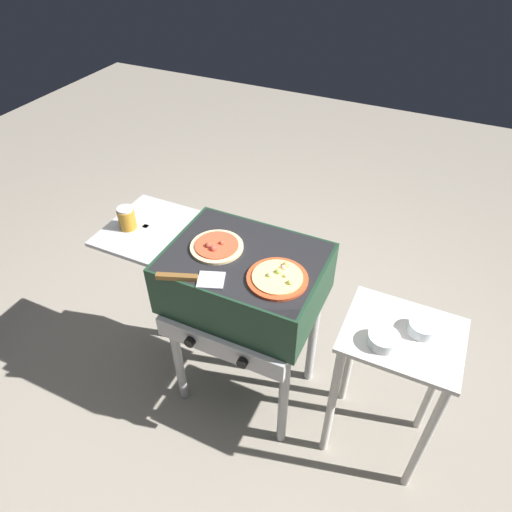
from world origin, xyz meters
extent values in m
plane|color=gray|center=(0.00, 0.00, 0.00)|extent=(8.00, 8.00, 0.00)
cube|color=#193823|center=(0.00, 0.00, 0.78)|extent=(0.64, 0.48, 0.24)
cube|color=black|center=(0.00, 0.00, 0.90)|extent=(0.61, 0.46, 0.01)
cube|color=#B6B6B6|center=(-0.48, 0.00, 0.89)|extent=(0.32, 0.41, 0.02)
cube|color=#B6B6B6|center=(-0.48, 0.00, 0.78)|extent=(0.02, 0.02, 0.24)
cube|color=#B6B6B6|center=(0.00, -0.25, 0.61)|extent=(0.58, 0.02, 0.10)
cylinder|color=black|center=(-0.12, -0.28, 0.61)|extent=(0.04, 0.02, 0.04)
cylinder|color=black|center=(0.12, -0.28, 0.61)|extent=(0.04, 0.02, 0.04)
cylinder|color=#B6B6B6|center=(-0.27, -0.19, 0.33)|extent=(0.04, 0.04, 0.66)
cylinder|color=#B6B6B6|center=(0.27, -0.19, 0.33)|extent=(0.04, 0.04, 0.66)
cylinder|color=#B6B6B6|center=(-0.27, 0.19, 0.33)|extent=(0.04, 0.04, 0.66)
cylinder|color=#B6B6B6|center=(0.27, 0.19, 0.33)|extent=(0.04, 0.04, 0.66)
cylinder|color=beige|center=(-0.13, 0.00, 0.91)|extent=(0.22, 0.22, 0.01)
cylinder|color=#D14C2D|center=(-0.13, 0.00, 0.92)|extent=(0.18, 0.18, 0.01)
sphere|color=#C74234|center=(-0.12, -0.03, 0.92)|extent=(0.03, 0.03, 0.03)
sphere|color=#CB4F33|center=(-0.11, 0.01, 0.92)|extent=(0.02, 0.02, 0.02)
sphere|color=#AA422F|center=(-0.15, -0.02, 0.92)|extent=(0.03, 0.03, 0.03)
cylinder|color=#C64723|center=(0.17, -0.07, 0.91)|extent=(0.23, 0.23, 0.01)
cylinder|color=#EDD17A|center=(0.17, -0.07, 0.92)|extent=(0.19, 0.19, 0.01)
sphere|color=#DAED88|center=(0.14, -0.08, 0.92)|extent=(0.02, 0.02, 0.02)
sphere|color=#F2C461|center=(0.18, 0.00, 0.92)|extent=(0.03, 0.03, 0.03)
sphere|color=#BAD96B|center=(0.17, -0.05, 0.92)|extent=(0.03, 0.03, 0.03)
sphere|color=#C7D061|center=(0.23, -0.09, 0.92)|extent=(0.02, 0.02, 0.02)
sphere|color=#F2E17E|center=(0.20, -0.06, 0.92)|extent=(0.02, 0.02, 0.02)
sphere|color=#F2A38A|center=(0.17, -0.02, 0.92)|extent=(0.02, 0.02, 0.02)
cylinder|color=#B77A1E|center=(-0.54, -0.04, 0.95)|extent=(0.07, 0.07, 0.09)
cylinder|color=silver|center=(-0.54, -0.04, 1.00)|extent=(0.07, 0.07, 0.01)
cube|color=#B7BABF|center=(-0.05, -0.18, 0.90)|extent=(0.13, 0.12, 0.01)
cube|color=brown|center=(-0.17, -0.23, 0.91)|extent=(0.16, 0.08, 0.02)
cube|color=beige|center=(0.66, 0.00, 0.75)|extent=(0.44, 0.36, 0.02)
cylinder|color=beige|center=(0.47, -0.15, 0.37)|extent=(0.04, 0.04, 0.74)
cylinder|color=beige|center=(0.85, -0.15, 0.37)|extent=(0.04, 0.04, 0.74)
cylinder|color=beige|center=(0.47, 0.15, 0.37)|extent=(0.04, 0.04, 0.74)
cylinder|color=beige|center=(0.85, 0.15, 0.37)|extent=(0.04, 0.04, 0.74)
cylinder|color=silver|center=(0.72, 0.04, 0.78)|extent=(0.11, 0.11, 0.04)
cylinder|color=maroon|center=(0.72, 0.04, 0.77)|extent=(0.09, 0.09, 0.02)
cylinder|color=silver|center=(0.60, -0.08, 0.78)|extent=(0.11, 0.11, 0.04)
cylinder|color=#996B47|center=(0.60, -0.08, 0.77)|extent=(0.09, 0.09, 0.02)
camera|label=1|loc=(0.62, -1.23, 2.07)|focal=31.76mm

